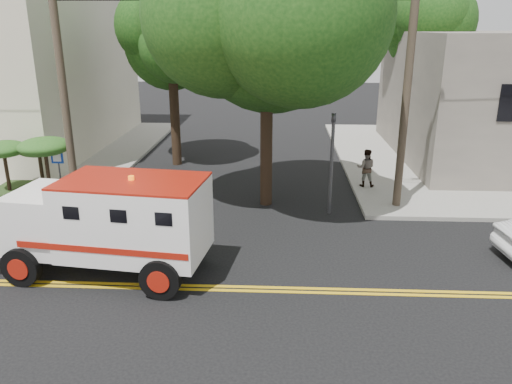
{
  "coord_description": "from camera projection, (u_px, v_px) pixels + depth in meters",
  "views": [
    {
      "loc": [
        2.01,
        -11.28,
        6.37
      ],
      "look_at": [
        1.29,
        3.07,
        1.6
      ],
      "focal_mm": 35.0,
      "sensor_mm": 36.0,
      "label": 1
    }
  ],
  "objects": [
    {
      "name": "ground",
      "position": [
        200.0,
        288.0,
        12.8
      ],
      "size": [
        100.0,
        100.0,
        0.0
      ],
      "primitive_type": "plane",
      "color": "black",
      "rests_on": "ground"
    },
    {
      "name": "sidewalk_ne",
      "position": [
        510.0,
        159.0,
        24.93
      ],
      "size": [
        17.0,
        17.0,
        0.15
      ],
      "primitive_type": "cube",
      "color": "gray",
      "rests_on": "ground"
    },
    {
      "name": "utility_pole_left",
      "position": [
        62.0,
        83.0,
        17.33
      ],
      "size": [
        0.28,
        0.28,
        9.0
      ],
      "primitive_type": "cylinder",
      "color": "#382D23",
      "rests_on": "ground"
    },
    {
      "name": "utility_pole_right",
      "position": [
        407.0,
        85.0,
        16.96
      ],
      "size": [
        0.28,
        0.28,
        9.0
      ],
      "primitive_type": "cylinder",
      "color": "#382D23",
      "rests_on": "ground"
    },
    {
      "name": "tree_main",
      "position": [
        280.0,
        0.0,
        16.32
      ],
      "size": [
        6.08,
        5.7,
        9.85
      ],
      "color": "black",
      "rests_on": "ground"
    },
    {
      "name": "tree_left",
      "position": [
        177.0,
        42.0,
        22.29
      ],
      "size": [
        4.48,
        4.2,
        7.7
      ],
      "color": "black",
      "rests_on": "ground"
    },
    {
      "name": "tree_right",
      "position": [
        416.0,
        32.0,
        25.4
      ],
      "size": [
        4.8,
        4.5,
        8.2
      ],
      "color": "black",
      "rests_on": "ground"
    },
    {
      "name": "traffic_signal",
      "position": [
        332.0,
        153.0,
        17.22
      ],
      "size": [
        0.15,
        0.18,
        3.6
      ],
      "color": "#3F3F42",
      "rests_on": "ground"
    },
    {
      "name": "accessibility_sign",
      "position": [
        59.0,
        169.0,
        18.51
      ],
      "size": [
        0.45,
        0.1,
        2.02
      ],
      "color": "#3F3F42",
      "rests_on": "ground"
    },
    {
      "name": "palm_planter",
      "position": [
        31.0,
        158.0,
        18.91
      ],
      "size": [
        3.52,
        2.63,
        2.36
      ],
      "color": "#1E3314",
      "rests_on": "sidewalk_nw"
    },
    {
      "name": "armored_truck",
      "position": [
        108.0,
        220.0,
        13.13
      ],
      "size": [
        6.11,
        2.98,
        2.68
      ],
      "rotation": [
        0.0,
        0.0,
        -0.13
      ],
      "color": "white",
      "rests_on": "ground"
    },
    {
      "name": "pedestrian_a",
      "position": [
        444.0,
        170.0,
        19.91
      ],
      "size": [
        0.7,
        0.65,
        1.59
      ],
      "primitive_type": "imported",
      "rotation": [
        0.0,
        0.0,
        3.76
      ],
      "color": "gray",
      "rests_on": "sidewalk_ne"
    },
    {
      "name": "pedestrian_b",
      "position": [
        366.0,
        168.0,
        20.25
      ],
      "size": [
        0.83,
        0.7,
        1.54
      ],
      "primitive_type": "imported",
      "rotation": [
        0.0,
        0.0,
        2.98
      ],
      "color": "gray",
      "rests_on": "sidewalk_ne"
    }
  ]
}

